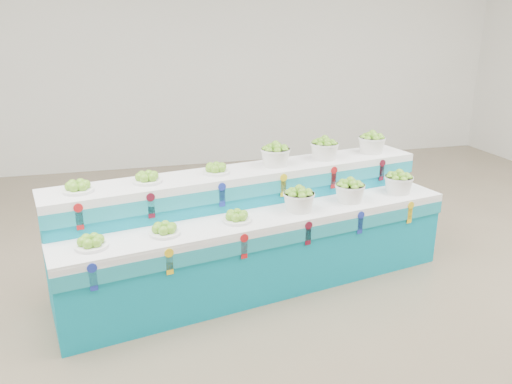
# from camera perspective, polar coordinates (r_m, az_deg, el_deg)

# --- Properties ---
(ground) EXTENTS (10.00, 10.00, 0.00)m
(ground) POSITION_cam_1_polar(r_m,az_deg,el_deg) (4.34, 8.36, -13.70)
(ground) COLOR #6F604A
(ground) RESTS_ON ground
(back_wall) EXTENTS (10.00, 0.00, 10.00)m
(back_wall) POSITION_cam_1_polar(r_m,az_deg,el_deg) (8.49, -4.74, 16.46)
(back_wall) COLOR silver
(back_wall) RESTS_ON ground
(display_stand) EXTENTS (3.71, 1.61, 1.02)m
(display_stand) POSITION_cam_1_polar(r_m,az_deg,el_deg) (4.63, 0.00, -4.23)
(display_stand) COLOR #098EAB
(display_stand) RESTS_ON ground
(plate_lower_left) EXTENTS (0.29, 0.29, 0.10)m
(plate_lower_left) POSITION_cam_1_polar(r_m,az_deg,el_deg) (3.94, -18.04, -5.28)
(plate_lower_left) COLOR white
(plate_lower_left) RESTS_ON display_stand
(plate_lower_mid) EXTENTS (0.29, 0.29, 0.10)m
(plate_lower_mid) POSITION_cam_1_polar(r_m,az_deg,el_deg) (4.04, -10.25, -4.04)
(plate_lower_mid) COLOR white
(plate_lower_mid) RESTS_ON display_stand
(plate_lower_right) EXTENTS (0.29, 0.29, 0.10)m
(plate_lower_right) POSITION_cam_1_polar(r_m,az_deg,el_deg) (4.23, -2.19, -2.68)
(plate_lower_right) COLOR white
(plate_lower_right) RESTS_ON display_stand
(basket_lower_left) EXTENTS (0.32, 0.32, 0.21)m
(basket_lower_left) POSITION_cam_1_polar(r_m,az_deg,el_deg) (4.47, 4.83, -0.80)
(basket_lower_left) COLOR silver
(basket_lower_left) RESTS_ON display_stand
(basket_lower_mid) EXTENTS (0.32, 0.32, 0.21)m
(basket_lower_mid) POSITION_cam_1_polar(r_m,az_deg,el_deg) (4.76, 10.48, 0.17)
(basket_lower_mid) COLOR silver
(basket_lower_mid) RESTS_ON display_stand
(basket_lower_right) EXTENTS (0.32, 0.32, 0.21)m
(basket_lower_right) POSITION_cam_1_polar(r_m,az_deg,el_deg) (5.12, 15.70, 1.07)
(basket_lower_right) COLOR silver
(basket_lower_right) RESTS_ON display_stand
(plate_upper_left) EXTENTS (0.29, 0.29, 0.10)m
(plate_upper_left) POSITION_cam_1_polar(r_m,az_deg,el_deg) (4.25, -19.37, 0.66)
(plate_upper_left) COLOR white
(plate_upper_left) RESTS_ON display_stand
(plate_upper_mid) EXTENTS (0.29, 0.29, 0.10)m
(plate_upper_mid) POSITION_cam_1_polar(r_m,az_deg,el_deg) (4.34, -12.13, 1.67)
(plate_upper_mid) COLOR white
(plate_upper_mid) RESTS_ON display_stand
(plate_upper_right) EXTENTS (0.29, 0.29, 0.10)m
(plate_upper_right) POSITION_cam_1_polar(r_m,az_deg,el_deg) (4.52, -4.54, 2.71)
(plate_upper_right) COLOR white
(plate_upper_right) RESTS_ON display_stand
(basket_upper_left) EXTENTS (0.32, 0.32, 0.21)m
(basket_upper_left) POSITION_cam_1_polar(r_m,az_deg,el_deg) (4.75, 2.18, 4.21)
(basket_upper_left) COLOR silver
(basket_upper_left) RESTS_ON display_stand
(basket_upper_mid) EXTENTS (0.32, 0.32, 0.21)m
(basket_upper_mid) POSITION_cam_1_polar(r_m,az_deg,el_deg) (5.03, 7.69, 4.85)
(basket_upper_mid) COLOR silver
(basket_upper_mid) RESTS_ON display_stand
(basket_upper_right) EXTENTS (0.32, 0.32, 0.21)m
(basket_upper_right) POSITION_cam_1_polar(r_m,az_deg,el_deg) (5.36, 12.86, 5.42)
(basket_upper_right) COLOR silver
(basket_upper_right) RESTS_ON display_stand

